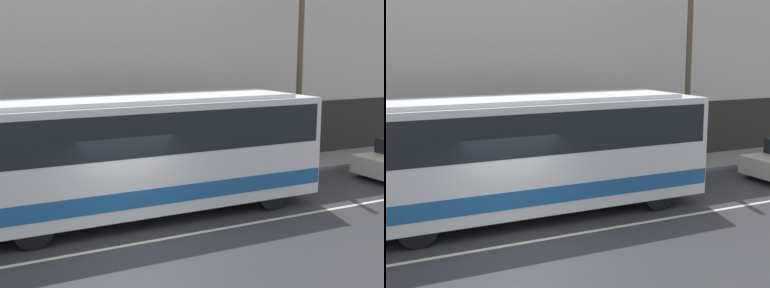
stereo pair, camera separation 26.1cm
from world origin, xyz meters
The scene contains 6 objects.
ground_plane centered at (0.00, 0.00, 0.00)m, with size 60.00×60.00×0.00m, color #333338.
sidewalk centered at (0.00, 5.22, 0.07)m, with size 60.00×2.44×0.13m.
building_facade centered at (0.00, 6.58, 4.64)m, with size 60.00×0.35×9.63m.
lane_stripe centered at (0.00, 0.00, 0.00)m, with size 54.00×0.14×0.01m.
transit_bus centered at (0.70, 1.93, 1.89)m, with size 10.83×2.55×3.36m.
utility_pole_near centered at (8.45, 4.69, 4.51)m, with size 0.21×0.21×8.76m.
Camera 2 is at (-4.24, -11.65, 4.67)m, focal length 50.00 mm.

